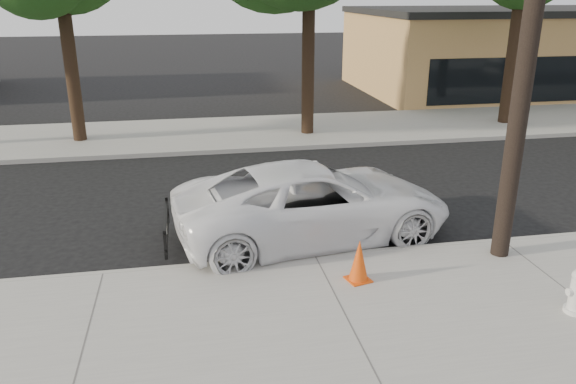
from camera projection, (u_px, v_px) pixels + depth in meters
name	position (u px, v px, depth m)	size (l,w,h in m)	color
ground	(294.00, 221.00, 13.01)	(120.00, 120.00, 0.00)	black
near_sidewalk	(345.00, 319.00, 9.00)	(90.00, 4.40, 0.15)	gray
far_sidewalk	(251.00, 132.00, 20.85)	(90.00, 5.00, 0.15)	gray
curb_near	(315.00, 258.00, 11.04)	(90.00, 0.12, 0.16)	#9E9B93
building_main	(532.00, 51.00, 29.85)	(18.00, 10.00, 4.00)	tan
utility_pole	(533.00, 12.00, 9.53)	(1.40, 0.34, 9.00)	black
police_cruiser	(314.00, 202.00, 11.90)	(2.71, 5.87, 1.63)	white
traffic_cone	(359.00, 261.00, 9.94)	(0.49, 0.49, 0.78)	#DF470B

